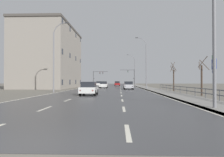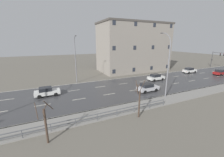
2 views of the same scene
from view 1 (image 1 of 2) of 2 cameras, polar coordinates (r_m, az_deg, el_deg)
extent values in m
cube|color=#666056|center=(52.64, -0.25, -2.57)|extent=(160.00, 160.00, 0.12)
cube|color=#3D3D3F|center=(64.63, 0.16, -2.16)|extent=(14.00, 120.00, 0.02)
cube|color=beige|center=(12.86, -18.17, -7.98)|extent=(0.16, 2.20, 0.01)
cube|color=beige|center=(18.00, -12.21, -5.90)|extent=(0.16, 2.20, 0.01)
cube|color=beige|center=(23.25, -8.93, -4.73)|extent=(0.16, 2.20, 0.01)
cube|color=beige|center=(28.56, -6.87, -3.98)|extent=(0.16, 2.20, 0.01)
cube|color=beige|center=(33.90, -5.46, -3.46)|extent=(0.16, 2.20, 0.01)
cube|color=beige|center=(39.26, -4.44, -3.08)|extent=(0.16, 2.20, 0.01)
cube|color=beige|center=(44.62, -3.66, -2.80)|extent=(0.16, 2.20, 0.01)
cube|color=beige|center=(50.00, -3.05, -2.57)|extent=(0.16, 2.20, 0.01)
cube|color=beige|center=(55.37, -2.56, -2.39)|extent=(0.16, 2.20, 0.01)
cube|color=beige|center=(60.76, -2.16, -2.24)|extent=(0.16, 2.20, 0.01)
cube|color=beige|center=(66.14, -1.82, -2.11)|extent=(0.16, 2.20, 0.01)
cube|color=beige|center=(71.53, -1.53, -2.01)|extent=(0.16, 2.20, 0.01)
cube|color=beige|center=(76.92, -1.28, -1.91)|extent=(0.16, 2.20, 0.01)
cube|color=beige|center=(82.31, -1.07, -1.83)|extent=(0.16, 2.20, 0.01)
cube|color=beige|center=(87.70, -0.88, -1.76)|extent=(0.16, 2.20, 0.01)
cube|color=beige|center=(93.09, -0.71, -1.70)|extent=(0.16, 2.20, 0.01)
cube|color=beige|center=(98.49, -0.57, -1.65)|extent=(0.16, 2.20, 0.01)
cube|color=beige|center=(103.88, -0.43, -1.60)|extent=(0.16, 2.20, 0.01)
cube|color=beige|center=(109.28, -0.31, -1.55)|extent=(0.16, 2.20, 0.01)
cube|color=beige|center=(114.67, -0.21, -1.51)|extent=(0.16, 2.20, 0.01)
cube|color=beige|center=(120.07, -0.11, -1.47)|extent=(0.16, 2.20, 0.01)
cube|color=beige|center=(6.78, 4.40, -14.68)|extent=(0.16, 2.20, 0.01)
cube|color=beige|center=(12.09, 3.31, -8.49)|extent=(0.16, 2.20, 0.01)
cube|color=beige|center=(17.46, 2.90, -6.08)|extent=(0.16, 2.20, 0.01)
cube|color=beige|center=(22.84, 2.69, -4.81)|extent=(0.16, 2.20, 0.01)
cube|color=beige|center=(28.23, 2.55, -4.02)|extent=(0.16, 2.20, 0.01)
cube|color=beige|center=(33.62, 2.46, -3.49)|extent=(0.16, 2.20, 0.01)
cube|color=beige|center=(39.01, 2.40, -3.10)|extent=(0.16, 2.20, 0.01)
cube|color=beige|center=(44.41, 2.35, -2.81)|extent=(0.16, 2.20, 0.01)
cube|color=beige|center=(49.80, 2.31, -2.58)|extent=(0.16, 2.20, 0.01)
cube|color=beige|center=(55.20, 2.28, -2.39)|extent=(0.16, 2.20, 0.01)
cube|color=beige|center=(60.60, 2.25, -2.24)|extent=(0.16, 2.20, 0.01)
cube|color=beige|center=(66.00, 2.23, -2.12)|extent=(0.16, 2.20, 0.01)
cube|color=beige|center=(71.40, 2.21, -2.01)|extent=(0.16, 2.20, 0.01)
cube|color=beige|center=(76.79, 2.20, -1.92)|extent=(0.16, 2.20, 0.01)
cube|color=beige|center=(82.19, 2.18, -1.83)|extent=(0.16, 2.20, 0.01)
cube|color=beige|center=(87.59, 2.17, -1.76)|extent=(0.16, 2.20, 0.01)
cube|color=beige|center=(92.99, 2.16, -1.70)|extent=(0.16, 2.20, 0.01)
cube|color=beige|center=(98.39, 2.15, -1.65)|extent=(0.16, 2.20, 0.01)
cube|color=beige|center=(103.79, 2.14, -1.60)|extent=(0.16, 2.20, 0.01)
cube|color=beige|center=(109.19, 2.13, -1.55)|extent=(0.16, 2.20, 0.01)
cube|color=beige|center=(114.59, 2.13, -1.51)|extent=(0.16, 2.20, 0.01)
cube|color=beige|center=(119.99, 2.12, -1.47)|extent=(0.16, 2.20, 0.01)
cube|color=beige|center=(64.77, 6.24, -2.14)|extent=(0.16, 120.00, 0.01)
cube|color=beige|center=(65.21, -5.87, -2.13)|extent=(0.16, 120.00, 0.01)
cube|color=gray|center=(64.92, 7.69, -2.10)|extent=(3.00, 120.00, 0.12)
cube|color=slate|center=(64.79, 6.44, -2.11)|extent=(0.16, 120.00, 0.12)
cube|color=#515459|center=(26.20, 19.30, -2.21)|extent=(0.06, 28.01, 0.08)
cube|color=#515459|center=(26.22, 19.31, -3.09)|extent=(0.06, 28.01, 0.08)
cylinder|color=#515459|center=(17.92, 27.85, -4.33)|extent=(0.07, 0.07, 1.00)
cylinder|color=#515459|center=(20.24, 24.69, -3.92)|extent=(0.07, 0.07, 1.00)
cylinder|color=#515459|center=(22.61, 22.20, -3.59)|extent=(0.07, 0.07, 1.00)
cylinder|color=#515459|center=(25.01, 20.18, -3.32)|extent=(0.07, 0.07, 1.00)
cylinder|color=#515459|center=(27.44, 18.52, -3.09)|extent=(0.07, 0.07, 1.00)
cylinder|color=#515459|center=(29.89, 17.12, -2.89)|extent=(0.07, 0.07, 1.00)
cylinder|color=#515459|center=(32.35, 15.95, -2.73)|extent=(0.07, 0.07, 1.00)
cylinder|color=#515459|center=(34.82, 14.93, -2.58)|extent=(0.07, 0.07, 1.00)
cylinder|color=#515459|center=(37.31, 14.06, -2.46)|extent=(0.07, 0.07, 1.00)
cylinder|color=#515459|center=(39.80, 13.29, -2.35)|extent=(0.07, 0.07, 1.00)
cylinder|color=slate|center=(13.65, 26.63, 13.22)|extent=(0.20, 0.20, 9.86)
cylinder|color=slate|center=(42.03, 9.58, 3.23)|extent=(0.20, 0.20, 9.07)
cylinder|color=slate|center=(42.63, 9.31, 9.86)|extent=(0.47, 0.11, 0.84)
cylinder|color=slate|center=(42.69, 8.57, 10.74)|extent=(0.78, 0.11, 0.59)
cylinder|color=slate|center=(42.67, 7.49, 11.19)|extent=(0.88, 0.11, 0.26)
cube|color=#333335|center=(42.64, 6.90, 11.23)|extent=(0.56, 0.24, 0.12)
cylinder|color=slate|center=(71.36, 6.45, 1.58)|extent=(0.20, 0.20, 8.97)
cylinder|color=slate|center=(71.71, 6.25, 5.57)|extent=(0.58, 0.11, 1.07)
cylinder|color=slate|center=(71.76, 5.68, 6.24)|extent=(0.99, 0.11, 0.74)
cylinder|color=slate|center=(71.75, 4.87, 6.58)|extent=(1.13, 0.11, 0.30)
cube|color=#333335|center=(71.73, 4.42, 6.62)|extent=(0.56, 0.24, 0.12)
cylinder|color=slate|center=(31.41, -15.98, 4.39)|extent=(0.20, 0.20, 8.86)
cylinder|color=slate|center=(32.14, -15.63, 12.99)|extent=(0.47, 0.11, 0.84)
cylinder|color=slate|center=(32.14, -14.67, 14.18)|extent=(0.78, 0.11, 0.59)
cylinder|color=slate|center=(32.02, -13.27, 14.84)|extent=(0.88, 0.11, 0.26)
cube|color=#333335|center=(31.92, -12.50, 14.93)|extent=(0.56, 0.24, 0.12)
cylinder|color=slate|center=(15.17, 26.70, -0.41)|extent=(0.09, 0.09, 3.43)
cube|color=#146633|center=(15.25, 26.60, 5.49)|extent=(0.03, 0.56, 0.24)
cube|color=navy|center=(15.20, 26.61, 3.61)|extent=(0.03, 0.68, 0.68)
cube|color=white|center=(15.19, 26.55, 3.61)|extent=(0.01, 0.44, 0.22)
cube|color=navy|center=(15.18, 26.62, 1.84)|extent=(0.03, 0.52, 0.22)
cylinder|color=#38383A|center=(78.90, 6.24, 0.35)|extent=(0.18, 0.18, 6.17)
cylinder|color=#38383A|center=(78.85, 4.27, 2.41)|extent=(5.41, 0.12, 0.12)
cube|color=black|center=(78.83, 4.47, 2.01)|extent=(0.20, 0.28, 0.80)
sphere|color=#2D2D2D|center=(78.70, 4.47, 2.20)|extent=(0.14, 0.14, 0.14)
sphere|color=#2D2D2D|center=(78.68, 4.47, 2.01)|extent=(0.14, 0.14, 0.14)
sphere|color=green|center=(78.67, 4.47, 1.82)|extent=(0.14, 0.14, 0.14)
cube|color=black|center=(78.83, 6.08, -0.01)|extent=(0.18, 0.12, 0.32)
cylinder|color=#38383A|center=(79.33, -5.22, 0.11)|extent=(0.18, 0.18, 5.54)
cylinder|color=#38383A|center=(79.10, -3.18, 1.94)|extent=(5.66, 0.12, 0.12)
cube|color=black|center=(79.10, -3.39, 1.54)|extent=(0.20, 0.28, 0.80)
sphere|color=red|center=(78.96, -3.40, 1.73)|extent=(0.14, 0.14, 0.14)
sphere|color=#2D2D2D|center=(78.95, -3.40, 1.55)|extent=(0.14, 0.14, 0.14)
sphere|color=#2D2D2D|center=(78.94, -3.40, 1.36)|extent=(0.14, 0.14, 0.14)
cube|color=black|center=(79.00, -2.57, 1.54)|extent=(0.20, 0.28, 0.80)
sphere|color=red|center=(78.87, -2.58, 1.74)|extent=(0.14, 0.14, 0.14)
sphere|color=#2D2D2D|center=(78.86, -2.58, 1.55)|extent=(0.14, 0.14, 0.14)
sphere|color=#2D2D2D|center=(78.85, -2.58, 1.36)|extent=(0.14, 0.14, 0.14)
cube|color=black|center=(79.25, -5.07, -0.01)|extent=(0.18, 0.12, 0.32)
cube|color=silver|center=(62.80, -3.59, -1.62)|extent=(1.85, 4.14, 0.64)
cube|color=black|center=(62.54, -3.61, -1.05)|extent=(1.60, 2.03, 0.60)
cube|color=slate|center=(63.49, -3.51, -1.06)|extent=(1.41, 0.11, 0.51)
cylinder|color=black|center=(63.98, -2.73, -1.89)|extent=(0.23, 0.66, 0.66)
cylinder|color=black|center=(64.17, -4.17, -1.88)|extent=(0.23, 0.66, 0.66)
cylinder|color=black|center=(61.45, -2.98, -1.93)|extent=(0.23, 0.66, 0.66)
cylinder|color=black|center=(61.65, -4.48, -1.93)|extent=(0.23, 0.66, 0.66)
cube|color=red|center=(60.87, -4.43, -1.64)|extent=(0.16, 0.04, 0.14)
cube|color=red|center=(60.70, -3.20, -1.65)|extent=(0.16, 0.04, 0.14)
cube|color=#B7B7BC|center=(40.86, 4.60, -2.11)|extent=(1.83, 4.13, 0.64)
cube|color=black|center=(40.60, 4.62, -1.24)|extent=(1.59, 2.03, 0.60)
cube|color=slate|center=(41.55, 4.54, -1.26)|extent=(1.41, 0.10, 0.51)
cylinder|color=black|center=(42.20, 5.59, -2.50)|extent=(0.23, 0.66, 0.66)
cylinder|color=black|center=(42.10, 3.39, -2.51)|extent=(0.23, 0.66, 0.66)
cylinder|color=black|center=(39.67, 5.88, -2.61)|extent=(0.23, 0.66, 0.66)
cylinder|color=black|center=(39.56, 3.54, -2.62)|extent=(0.23, 0.66, 0.66)
cube|color=red|center=(38.80, 3.81, -2.19)|extent=(0.16, 0.04, 0.14)
cube|color=red|center=(38.89, 5.76, -2.18)|extent=(0.16, 0.04, 0.14)
cube|color=silver|center=(23.82, -6.44, -3.13)|extent=(1.83, 4.13, 0.64)
cube|color=black|center=(23.55, -6.52, -1.64)|extent=(1.60, 2.03, 0.60)
cube|color=slate|center=(24.49, -6.23, -1.65)|extent=(1.41, 0.11, 0.51)
cylinder|color=black|center=(25.01, -4.22, -3.75)|extent=(0.23, 0.66, 0.66)
cylinder|color=black|center=(25.20, -7.90, -3.72)|extent=(0.23, 0.66, 0.66)
cylinder|color=black|center=(22.48, -4.81, -4.09)|extent=(0.23, 0.66, 0.66)
cylinder|color=black|center=(22.70, -8.89, -4.05)|extent=(0.23, 0.66, 0.66)
cube|color=red|center=(21.91, -8.84, -3.33)|extent=(0.16, 0.04, 0.14)
cube|color=red|center=(21.72, -5.40, -3.36)|extent=(0.16, 0.04, 0.14)
cube|color=maroon|center=(67.82, 1.45, -1.55)|extent=(1.86, 4.14, 0.64)
cube|color=black|center=(67.57, 1.46, -1.03)|extent=(1.61, 2.04, 0.60)
cube|color=slate|center=(68.52, 1.44, -1.04)|extent=(1.41, 0.12, 0.51)
cylinder|color=black|center=(69.12, 2.11, -1.80)|extent=(0.24, 0.67, 0.66)
cylinder|color=black|center=(69.09, 0.77, -1.80)|extent=(0.24, 0.67, 0.66)
cylinder|color=black|center=(66.58, 2.17, -1.84)|extent=(0.24, 0.67, 0.66)
cylinder|color=black|center=(66.55, 0.77, -1.84)|extent=(0.24, 0.67, 0.66)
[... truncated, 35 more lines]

